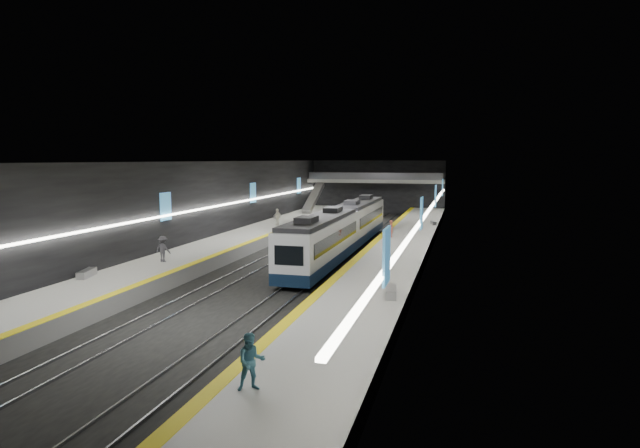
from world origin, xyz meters
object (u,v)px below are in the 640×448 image
(train, at_px, (343,228))
(passenger_right_b, at_px, (251,362))
(bench_right_near, at_px, (391,292))
(passenger_left_b, at_px, (163,249))
(passenger_left_a, at_px, (277,217))
(bench_left_far, at_px, (277,216))
(escalator, at_px, (313,198))
(passenger_right_a, at_px, (391,229))
(bench_right_far, at_px, (433,223))
(bench_left_near, at_px, (87,273))

(train, xyz_separation_m, passenger_right_b, (3.99, -30.66, -0.28))
(passenger_right_b, bearing_deg, bench_right_near, 48.77)
(passenger_left_b, bearing_deg, passenger_left_a, -84.37)
(bench_left_far, height_order, passenger_left_b, passenger_left_b)
(passenger_left_b, bearing_deg, escalator, -82.62)
(bench_right_near, relative_size, passenger_right_a, 1.26)
(train, height_order, escalator, escalator)
(passenger_left_a, distance_m, passenger_left_b, 21.81)
(train, distance_m, passenger_right_b, 30.92)
(train, bearing_deg, bench_left_far, 126.41)
(train, height_order, bench_left_far, train)
(escalator, relative_size, bench_right_far, 4.86)
(train, distance_m, bench_left_near, 21.85)
(bench_right_near, relative_size, passenger_left_a, 1.07)
(escalator, distance_m, bench_right_far, 20.48)
(escalator, bearing_deg, train, -68.72)
(escalator, bearing_deg, bench_right_far, -33.58)
(train, height_order, passenger_right_a, train)
(train, height_order, passenger_right_b, train)
(bench_left_far, distance_m, passenger_left_a, 7.66)
(train, xyz_separation_m, escalator, (-10.00, 25.67, 0.70))
(bench_left_far, height_order, passenger_left_a, passenger_left_a)
(train, distance_m, bench_right_near, 19.22)
(passenger_right_b, xyz_separation_m, passenger_left_a, (-13.37, 39.78, 0.00))
(bench_left_far, xyz_separation_m, passenger_left_a, (2.63, -7.16, 0.70))
(bench_right_far, bearing_deg, bench_left_far, 160.26)
(passenger_right_b, bearing_deg, escalator, 74.69)
(bench_right_near, relative_size, passenger_left_b, 1.07)
(passenger_right_a, xyz_separation_m, passenger_left_b, (-13.91, -16.18, 0.14))
(passenger_left_a, bearing_deg, passenger_right_b, 33.95)
(bench_left_far, distance_m, bench_right_far, 19.09)
(passenger_right_a, bearing_deg, escalator, 35.93)
(train, bearing_deg, bench_right_near, -69.64)
(bench_left_near, distance_m, bench_right_far, 37.75)
(escalator, bearing_deg, passenger_right_b, -76.05)
(bench_right_near, height_order, passenger_right_b, passenger_right_b)
(passenger_left_a, bearing_deg, bench_right_near, 46.00)
(bench_left_near, relative_size, passenger_right_b, 1.02)
(train, relative_size, bench_left_near, 16.18)
(bench_left_far, bearing_deg, escalator, 71.40)
(escalator, bearing_deg, passenger_left_a, -87.83)
(bench_left_far, height_order, passenger_right_a, passenger_right_a)
(bench_right_near, distance_m, passenger_left_b, 17.61)
(bench_left_far, bearing_deg, bench_left_near, -96.58)
(passenger_right_a, height_order, passenger_right_b, passenger_right_b)
(train, xyz_separation_m, passenger_left_b, (-10.09, -12.68, -0.28))
(train, bearing_deg, bench_left_near, -123.35)
(bench_right_near, relative_size, passenger_right_b, 1.07)
(bench_left_near, distance_m, bench_left_far, 34.51)
(bench_left_near, xyz_separation_m, bench_right_far, (19.00, 32.62, -0.03))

